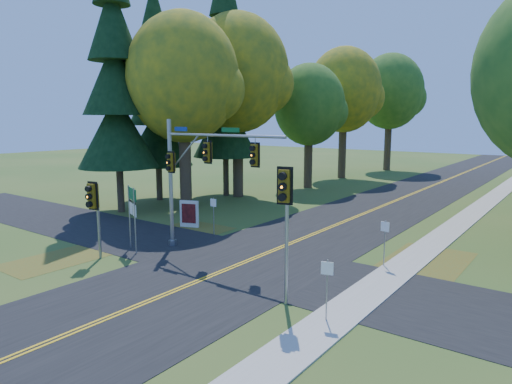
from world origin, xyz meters
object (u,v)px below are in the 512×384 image
Objects in this scene: traffic_mast at (195,168)px; info_kiosk at (189,214)px; east_signal_pole at (285,202)px; route_sign_cluster at (132,206)px.

traffic_mast is 6.36m from info_kiosk.
east_signal_pole is 10.18m from route_sign_cluster.
traffic_mast reaches higher than info_kiosk.
east_signal_pole reaches higher than route_sign_cluster.
east_signal_pole reaches higher than info_kiosk.
info_kiosk is at bearing 129.09° from route_sign_cluster.
east_signal_pole is 3.03× the size of info_kiosk.
traffic_mast is at bearing 142.95° from east_signal_pole.
traffic_mast is 2.20× the size of route_sign_cluster.
traffic_mast is 8.04m from east_signal_pole.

